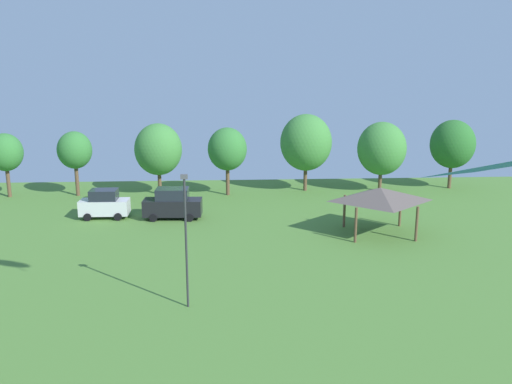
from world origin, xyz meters
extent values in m
cube|color=silver|center=(-9.77, 45.55, 0.94)|extent=(4.03, 1.75, 1.24)
cube|color=#1E232D|center=(-9.77, 45.55, 2.00)|extent=(2.22, 1.59, 0.87)
cylinder|color=black|center=(-8.53, 44.68, 0.32)|extent=(0.64, 0.23, 0.64)
cylinder|color=black|center=(-8.51, 46.39, 0.32)|extent=(0.64, 0.23, 0.64)
cylinder|color=black|center=(-11.02, 44.71, 0.32)|extent=(0.64, 0.23, 0.64)
cylinder|color=black|center=(-11.00, 46.42, 0.32)|extent=(0.64, 0.23, 0.64)
cube|color=black|center=(-4.06, 45.01, 0.99)|extent=(4.86, 2.00, 1.33)
cube|color=#1E232D|center=(-4.06, 45.01, 2.12)|extent=(2.70, 1.77, 0.93)
cylinder|color=black|center=(-2.61, 44.05, 0.32)|extent=(0.65, 0.25, 0.64)
cylinder|color=black|center=(-2.54, 45.86, 0.32)|extent=(0.65, 0.25, 0.64)
cylinder|color=black|center=(-5.58, 44.16, 0.32)|extent=(0.65, 0.25, 0.64)
cylinder|color=black|center=(-5.51, 45.98, 0.32)|extent=(0.65, 0.25, 0.64)
cylinder|color=brown|center=(9.68, 38.09, 1.30)|extent=(0.20, 0.20, 2.60)
cylinder|color=brown|center=(14.15, 38.09, 1.30)|extent=(0.20, 0.20, 2.60)
cylinder|color=brown|center=(9.68, 41.87, 1.30)|extent=(0.20, 0.20, 2.60)
cylinder|color=brown|center=(14.15, 41.87, 1.30)|extent=(0.20, 0.20, 2.60)
pyramid|color=#564C47|center=(11.92, 39.98, 3.10)|extent=(5.79, 4.89, 1.00)
cylinder|color=#2D2D33|center=(-1.72, 28.10, 3.49)|extent=(0.12, 0.12, 6.98)
cube|color=#4C4C51|center=(-1.72, 28.10, 7.10)|extent=(0.36, 0.20, 0.24)
cylinder|color=brown|center=(-20.58, 53.50, 1.57)|extent=(0.36, 0.36, 3.14)
ellipsoid|color=#337533|center=(-20.58, 53.50, 4.37)|extent=(3.29, 3.29, 3.62)
cylinder|color=brown|center=(-14.10, 53.65, 1.64)|extent=(0.36, 0.36, 3.27)
ellipsoid|color=#337533|center=(-14.10, 53.65, 4.50)|extent=(3.27, 3.27, 3.60)
cylinder|color=brown|center=(-6.14, 53.79, 1.38)|extent=(0.36, 0.36, 2.75)
ellipsoid|color=#3D7F38|center=(-6.14, 53.79, 4.47)|extent=(4.58, 4.58, 5.04)
cylinder|color=brown|center=(0.56, 53.10, 1.57)|extent=(0.36, 0.36, 3.14)
ellipsoid|color=#337533|center=(0.56, 53.10, 4.55)|extent=(3.78, 3.78, 4.16)
cylinder|color=brown|center=(8.43, 54.56, 1.49)|extent=(0.36, 0.36, 2.98)
ellipsoid|color=#3D7F38|center=(8.43, 54.56, 4.91)|extent=(5.15, 5.15, 5.66)
cylinder|color=brown|center=(15.98, 53.98, 1.26)|extent=(0.36, 0.36, 2.51)
ellipsoid|color=#3D7F38|center=(15.98, 53.98, 4.33)|extent=(4.84, 4.84, 5.32)
cylinder|color=brown|center=(23.51, 54.73, 1.46)|extent=(0.36, 0.36, 2.92)
ellipsoid|color=#286628|center=(23.51, 54.73, 4.60)|extent=(4.48, 4.48, 4.93)
camera|label=1|loc=(0.38, 1.25, 12.70)|focal=38.00mm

